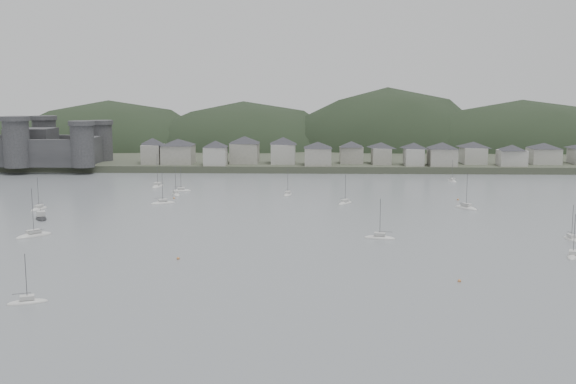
{
  "coord_description": "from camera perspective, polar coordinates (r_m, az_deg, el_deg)",
  "views": [
    {
      "loc": [
        6.8,
        -131.25,
        36.64
      ],
      "look_at": [
        0.0,
        75.0,
        6.0
      ],
      "focal_mm": 43.45,
      "sensor_mm": 36.0,
      "label": 1
    }
  ],
  "objects": [
    {
      "name": "ground",
      "position": [
        136.44,
        -1.05,
        -7.13
      ],
      "size": [
        900.0,
        900.0,
        0.0
      ],
      "primitive_type": "plane",
      "color": "slate",
      "rests_on": "ground"
    },
    {
      "name": "waterfront_town",
      "position": [
        318.86,
        9.79,
        3.29
      ],
      "size": [
        451.48,
        28.46,
        12.92
      ],
      "color": "gray",
      "rests_on": "far_shore_land"
    },
    {
      "name": "motor_launch_far",
      "position": [
        209.86,
        -19.55,
        -2.02
      ],
      "size": [
        6.13,
        8.36,
        3.89
      ],
      "rotation": [
        0.0,
        0.0,
        3.61
      ],
      "color": "black",
      "rests_on": "ground"
    },
    {
      "name": "castle",
      "position": [
        336.89,
        -20.27,
        3.55
      ],
      "size": [
        66.0,
        43.0,
        20.0
      ],
      "color": "#343436",
      "rests_on": "far_shore_land"
    },
    {
      "name": "forested_ridge",
      "position": [
        403.52,
        1.6,
        1.62
      ],
      "size": [
        851.55,
        103.94,
        102.57
      ],
      "color": "black",
      "rests_on": "ground"
    },
    {
      "name": "mooring_buoys",
      "position": [
        180.94,
        1.46,
        -3.19
      ],
      "size": [
        189.58,
        100.5,
        0.7
      ],
      "color": "#C17840",
      "rests_on": "ground"
    },
    {
      "name": "moored_fleet",
      "position": [
        198.6,
        -3.43,
        -2.15
      ],
      "size": [
        224.5,
        169.05,
        13.28
      ],
      "color": "silver",
      "rests_on": "ground"
    },
    {
      "name": "far_shore_land",
      "position": [
        427.75,
        0.97,
        3.73
      ],
      "size": [
        900.0,
        250.0,
        3.0
      ],
      "primitive_type": "cube",
      "color": "#383D2D",
      "rests_on": "ground"
    }
  ]
}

